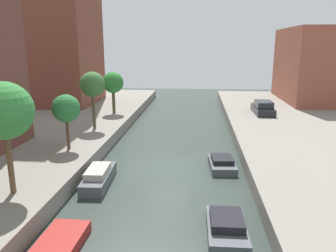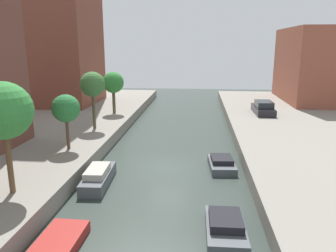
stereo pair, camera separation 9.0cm
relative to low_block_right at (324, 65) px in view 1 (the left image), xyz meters
name	(u,v)px [view 1 (the left image)]	position (x,y,z in m)	size (l,w,h in m)	color
ground_plane	(169,167)	(-18.00, -23.66, -5.64)	(84.00, 84.00, 0.00)	#2D3833
low_block_right	(324,65)	(0.00, 0.00, 0.00)	(10.00, 13.19, 9.28)	brown
street_tree_1	(4,111)	(-25.12, -30.44, -0.53)	(2.74, 2.74, 5.50)	brown
street_tree_2	(66,109)	(-25.12, -23.29, -1.77)	(1.92, 1.92, 3.85)	brown
street_tree_3	(92,85)	(-25.12, -17.37, -0.82)	(2.14, 2.14, 4.94)	brown
street_tree_4	(113,83)	(-25.12, -10.57, -1.40)	(2.24, 2.24, 4.41)	brown
parked_car	(263,108)	(-9.18, -9.35, -4.07)	(1.87, 4.73, 1.37)	black
moored_boat_left_1	(57,247)	(-21.61, -33.56, -5.40)	(1.69, 3.57, 0.47)	maroon
moored_boat_left_2	(99,177)	(-21.92, -26.86, -5.18)	(1.54, 4.18, 1.08)	#4C5156
moored_boat_right_2	(226,227)	(-14.74, -31.57, -5.29)	(1.72, 3.42, 0.85)	#4C5156
moored_boat_right_3	(222,164)	(-14.41, -23.52, -5.30)	(1.84, 3.22, 0.81)	#4C5156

